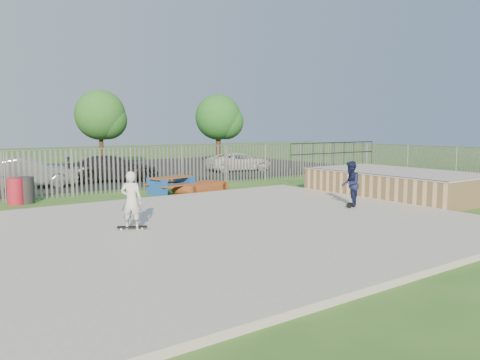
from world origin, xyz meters
TOP-DOWN VIEW (x-y plane):
  - ground at (0.00, 0.00)m, footprint 120.00×120.00m
  - concrete_slab at (0.00, 0.00)m, footprint 15.00×12.00m
  - quarter_pipe at (9.50, 1.04)m, footprint 5.50×7.05m
  - fence at (1.00, 4.59)m, footprint 26.04×16.02m
  - picnic_table at (2.07, 7.16)m, footprint 2.08×1.82m
  - funbox at (3.44, 6.91)m, footprint 2.40×1.68m
  - trash_bin_red at (-3.99, 8.08)m, footprint 0.61×0.61m
  - trash_bin_grey at (-3.63, 8.14)m, footprint 0.62×0.62m
  - parking_lot at (0.00, 19.00)m, footprint 40.00×18.00m
  - car_silver at (-2.59, 12.84)m, footprint 4.50×2.05m
  - car_dark at (1.72, 13.23)m, footprint 5.09×2.98m
  - car_white at (10.68, 14.20)m, footprint 4.61×2.56m
  - tree_mid at (4.35, 22.79)m, footprint 3.64×3.64m
  - tree_right at (12.69, 19.90)m, footprint 3.54×3.54m
  - skateboard_a at (5.32, -0.15)m, footprint 0.75×0.66m
  - skateboard_b at (-2.34, 0.81)m, footprint 0.80×0.56m
  - skater_navy at (5.32, -0.15)m, footprint 0.98×0.96m
  - skater_white at (-2.34, 0.81)m, footprint 0.69×0.66m

SIDE VIEW (x-z plane):
  - ground at x=0.00m, z-range 0.00..0.00m
  - parking_lot at x=0.00m, z-range 0.00..0.02m
  - concrete_slab at x=0.00m, z-range 0.00..0.15m
  - skateboard_a at x=5.32m, z-range 0.15..0.23m
  - skateboard_b at x=-2.34m, z-range 0.15..0.23m
  - funbox at x=3.44m, z-range 0.00..0.44m
  - picnic_table at x=2.07m, z-range 0.01..0.78m
  - trash_bin_red at x=-3.99m, z-range 0.00..1.01m
  - trash_bin_grey at x=-3.63m, z-range 0.00..1.03m
  - quarter_pipe at x=9.50m, z-range -0.54..1.65m
  - car_white at x=10.68m, z-range 0.02..1.24m
  - car_dark at x=1.72m, z-range 0.02..1.41m
  - car_silver at x=-2.59m, z-range 0.02..1.45m
  - skater_navy at x=5.32m, z-range 0.15..1.75m
  - skater_white at x=-2.34m, z-range 0.15..1.75m
  - fence at x=1.00m, z-range 0.00..2.00m
  - tree_right at x=12.69m, z-range 0.94..6.40m
  - tree_mid at x=4.35m, z-range 0.97..6.59m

